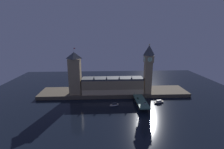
# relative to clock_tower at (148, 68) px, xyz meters

# --- Properties ---
(ground_plane) EXTENTS (400.00, 400.00, 0.00)m
(ground_plane) POSITION_rel_clock_tower_xyz_m (-47.50, -26.51, -42.50)
(ground_plane) COLOR black
(embankment) EXTENTS (220.00, 42.00, 5.14)m
(embankment) POSITION_rel_clock_tower_xyz_m (-47.50, 12.49, -39.93)
(embankment) COLOR brown
(embankment) RESTS_ON ground_plane
(parliament_hall) EXTENTS (87.88, 20.18, 26.94)m
(parliament_hall) POSITION_rel_clock_tower_xyz_m (-50.34, 3.92, -26.18)
(parliament_hall) COLOR tan
(parliament_hall) RESTS_ON embankment
(clock_tower) EXTENTS (12.33, 12.44, 70.76)m
(clock_tower) POSITION_rel_clock_tower_xyz_m (0.00, 0.00, 0.00)
(clock_tower) COLOR tan
(clock_tower) RESTS_ON embankment
(victoria_tower) EXTENTS (16.44, 16.44, 65.79)m
(victoria_tower) POSITION_rel_clock_tower_xyz_m (-103.73, 3.05, -7.31)
(victoria_tower) COLOR tan
(victoria_tower) RESTS_ON embankment
(bridge) EXTENTS (12.75, 46.00, 6.28)m
(bridge) POSITION_rel_clock_tower_xyz_m (-15.90, -31.51, -38.12)
(bridge) COLOR #4C7560
(bridge) RESTS_ON ground_plane
(car_northbound_lead) EXTENTS (1.94, 4.21, 1.34)m
(car_northbound_lead) POSITION_rel_clock_tower_xyz_m (-18.70, -24.73, -35.60)
(car_northbound_lead) COLOR #235633
(car_northbound_lead) RESTS_ON bridge
(car_southbound_lead) EXTENTS (1.93, 4.71, 1.42)m
(car_southbound_lead) POSITION_rel_clock_tower_xyz_m (-13.09, -40.94, -35.56)
(car_southbound_lead) COLOR silver
(car_southbound_lead) RESTS_ON bridge
(pedestrian_near_rail) EXTENTS (0.38, 0.38, 1.73)m
(pedestrian_near_rail) POSITION_rel_clock_tower_xyz_m (-21.51, -41.08, -35.31)
(pedestrian_near_rail) COLOR black
(pedestrian_near_rail) RESTS_ON bridge
(pedestrian_mid_walk) EXTENTS (0.38, 0.38, 1.70)m
(pedestrian_mid_walk) POSITION_rel_clock_tower_xyz_m (-10.29, -30.01, -35.32)
(pedestrian_mid_walk) COLOR black
(pedestrian_mid_walk) RESTS_ON bridge
(street_lamp_near) EXTENTS (1.34, 0.60, 7.05)m
(street_lamp_near) POSITION_rel_clock_tower_xyz_m (-21.91, -46.23, -31.82)
(street_lamp_near) COLOR #2D3333
(street_lamp_near) RESTS_ON bridge
(street_lamp_mid) EXTENTS (1.34, 0.60, 5.92)m
(street_lamp_mid) POSITION_rel_clock_tower_xyz_m (-9.89, -31.51, -32.51)
(street_lamp_mid) COLOR #2D3333
(street_lamp_mid) RESTS_ON bridge
(street_lamp_far) EXTENTS (1.34, 0.60, 6.56)m
(street_lamp_far) POSITION_rel_clock_tower_xyz_m (-21.91, -16.79, -32.12)
(street_lamp_far) COLOR #2D3333
(street_lamp_far) RESTS_ON bridge
(boat_upstream) EXTENTS (13.16, 7.86, 3.80)m
(boat_upstream) POSITION_rel_clock_tower_xyz_m (-49.95, -31.31, -41.11)
(boat_upstream) COLOR white
(boat_upstream) RESTS_ON ground_plane
(boat_downstream) EXTENTS (15.40, 8.45, 4.23)m
(boat_downstream) POSITION_rel_clock_tower_xyz_m (9.45, -25.91, -40.95)
(boat_downstream) COLOR #B2A893
(boat_downstream) RESTS_ON ground_plane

